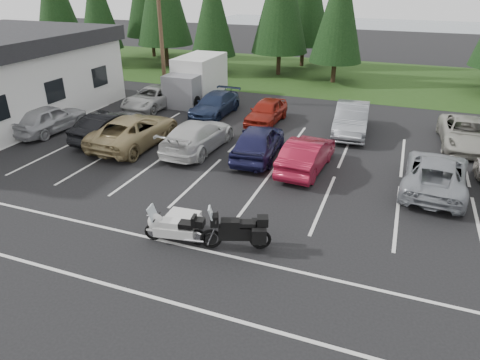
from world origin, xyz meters
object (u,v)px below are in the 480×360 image
(utility_pole, at_px, (161,29))
(car_near_0, at_px, (49,119))
(box_truck, at_px, (194,80))
(car_near_5, at_px, (307,155))
(car_far_3, at_px, (351,119))
(car_near_1, at_px, (111,126))
(car_far_2, at_px, (266,111))
(touring_motorcycle, at_px, (174,225))
(car_near_6, at_px, (436,174))
(car_far_0, at_px, (152,98))
(car_near_4, at_px, (258,141))
(car_near_2, at_px, (135,130))
(cargo_trailer, at_px, (184,222))
(car_far_1, at_px, (215,104))
(car_far_4, at_px, (466,133))
(adventure_motorcycle, at_px, (236,228))
(car_near_3, at_px, (198,135))

(utility_pole, distance_m, car_near_0, 9.45)
(box_truck, distance_m, car_near_0, 9.85)
(car_near_5, relative_size, car_far_3, 0.91)
(box_truck, xyz_separation_m, car_near_1, (-0.64, -8.56, -0.69))
(car_far_2, relative_size, touring_motorcycle, 1.76)
(car_near_6, xyz_separation_m, car_far_0, (-16.96, 6.24, -0.04))
(car_near_5, bearing_deg, car_near_4, -10.67)
(car_near_6, height_order, car_far_0, car_near_6)
(utility_pole, distance_m, car_far_3, 13.83)
(car_near_2, xyz_separation_m, cargo_trailer, (6.17, -6.48, -0.42))
(utility_pole, xyz_separation_m, car_near_1, (1.36, -8.06, -3.94))
(car_near_1, relative_size, car_far_1, 0.99)
(car_far_4, bearing_deg, car_far_1, 176.09)
(box_truck, bearing_deg, touring_motorcycle, -65.79)
(car_near_1, height_order, car_near_5, car_near_1)
(car_near_4, distance_m, car_far_2, 5.30)
(car_far_1, relative_size, adventure_motorcycle, 1.86)
(car_near_6, xyz_separation_m, car_far_3, (-4.12, 5.78, 0.10))
(car_near_2, xyz_separation_m, car_near_3, (3.31, 0.53, -0.03))
(car_near_3, height_order, car_far_0, car_near_3)
(box_truck, xyz_separation_m, car_far_0, (-1.80, -2.52, -0.78))
(touring_motorcycle, bearing_deg, car_near_6, 32.10)
(cargo_trailer, bearing_deg, car_near_5, 63.34)
(car_near_6, distance_m, car_far_3, 7.10)
(car_near_6, height_order, adventure_motorcycle, adventure_motorcycle)
(car_near_5, bearing_deg, box_truck, -37.56)
(utility_pole, xyz_separation_m, car_near_0, (-2.60, -8.19, -3.93))
(car_near_5, xyz_separation_m, car_far_3, (1.18, 5.69, 0.08))
(car_far_2, height_order, car_far_3, car_far_3)
(car_far_3, height_order, adventure_motorcycle, car_far_3)
(car_far_1, bearing_deg, car_near_5, -39.17)
(car_near_1, relative_size, cargo_trailer, 3.01)
(car_near_4, relative_size, car_far_2, 1.15)
(car_near_4, bearing_deg, car_far_3, -130.74)
(car_near_3, xyz_separation_m, car_near_4, (3.11, 0.16, 0.05))
(car_near_5, bearing_deg, car_far_1, -36.62)
(utility_pole, xyz_separation_m, car_near_3, (6.26, -7.70, -3.95))
(car_near_3, relative_size, adventure_motorcycle, 2.05)
(car_far_1, height_order, car_far_4, car_far_4)
(car_near_6, height_order, cargo_trailer, car_near_6)
(box_truck, height_order, car_far_2, box_truck)
(box_truck, height_order, car_near_6, box_truck)
(car_near_4, distance_m, touring_motorcycle, 7.88)
(car_near_2, height_order, cargo_trailer, car_near_2)
(car_near_3, height_order, adventure_motorcycle, adventure_motorcycle)
(box_truck, relative_size, car_far_4, 1.12)
(car_near_1, height_order, touring_motorcycle, car_near_1)
(car_near_1, relative_size, car_far_4, 0.92)
(car_near_4, xyz_separation_m, car_far_3, (3.67, 5.05, 0.01))
(car_near_2, bearing_deg, car_near_6, -179.20)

